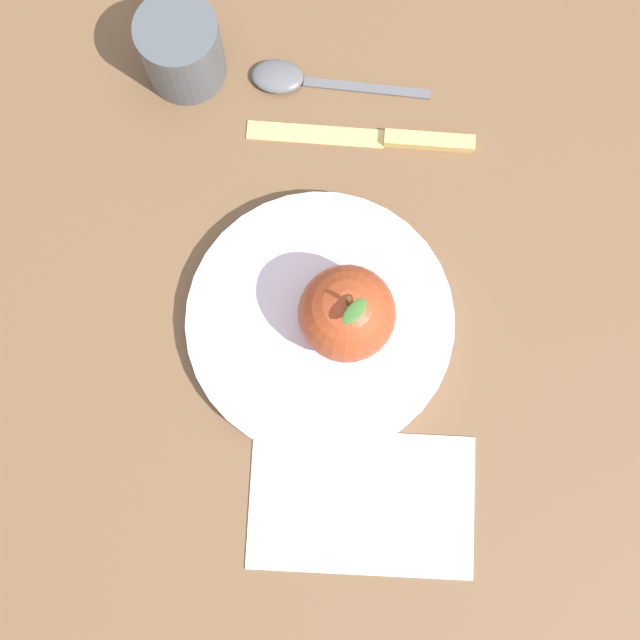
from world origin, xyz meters
name	(u,v)px	position (x,y,z in m)	size (l,w,h in m)	color
ground_plane	(335,278)	(0.00, 0.00, 0.00)	(2.40, 2.40, 0.00)	brown
dinner_plate	(320,322)	(0.03, -0.03, 0.01)	(0.23, 0.23, 0.02)	silver
apple	(347,314)	(0.04, -0.01, 0.06)	(0.08, 0.08, 0.10)	#9E3D1E
cup	(181,47)	(-0.24, -0.04, 0.04)	(0.07, 0.07, 0.07)	#4C5156
knife	(382,138)	(-0.10, 0.09, 0.00)	(0.12, 0.19, 0.01)	#D8B766
spoon	(297,79)	(-0.19, 0.05, 0.01)	(0.11, 0.15, 0.01)	#59595E
linen_napkin	(362,502)	(0.18, -0.06, 0.00)	(0.12, 0.19, 0.00)	silver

